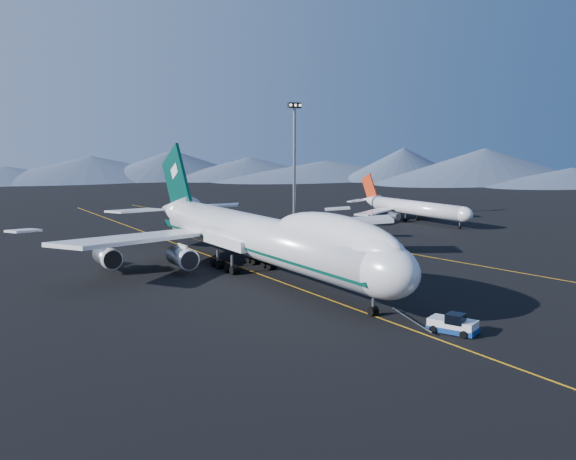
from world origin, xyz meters
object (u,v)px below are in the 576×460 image
pushback_tug (453,326)px  second_jet (412,208)px  boeing_747 (260,236)px  service_van (385,246)px  floodlight_mast (294,161)px

pushback_tug → second_jet: (59.24, 70.61, 2.66)m
second_jet → boeing_747: bearing=-135.6°
service_van → pushback_tug: bearing=-131.7°
pushback_tug → second_jet: size_ratio=0.14×
boeing_747 → pushback_tug: bearing=-85.2°
boeing_747 → service_van: boeing_747 is taller
boeing_747 → pushback_tug: (3.00, -35.98, -5.12)m
pushback_tug → service_van: 50.50m
pushback_tug → service_van: pushback_tug is taller
floodlight_mast → service_van: bearing=-101.2°
second_jet → floodlight_mast: 31.21m
service_van → boeing_747: bearing=-176.8°
boeing_747 → pushback_tug: boeing_747 is taller
boeing_747 → pushback_tug: size_ratio=12.85×
second_jet → floodlight_mast: (-23.22, 17.53, 11.29)m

